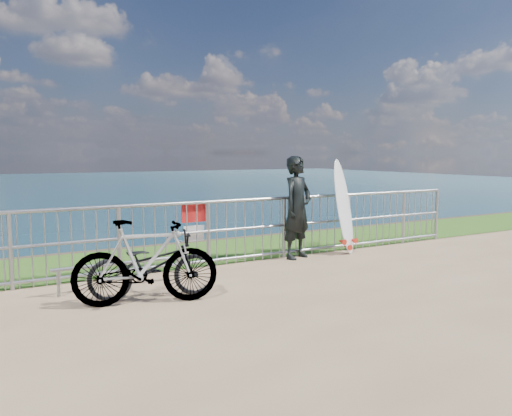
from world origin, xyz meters
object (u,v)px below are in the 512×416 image
bicycle_near (153,265)px  bicycle_far (146,262)px  surfboard (344,210)px  surfer (298,208)px

bicycle_near → bicycle_far: size_ratio=0.92×
surfboard → bicycle_far: size_ratio=1.00×
surfer → bicycle_near: surfer is taller
bicycle_near → surfer: bearing=-56.4°
surfer → surfboard: (1.03, -0.06, -0.10)m
bicycle_near → surfboard: bearing=-62.1°
bicycle_near → bicycle_far: bicycle_far is taller
bicycle_near → bicycle_far: 0.30m
bicycle_near → bicycle_far: bearing=156.7°
surfboard → bicycle_near: size_ratio=1.08×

